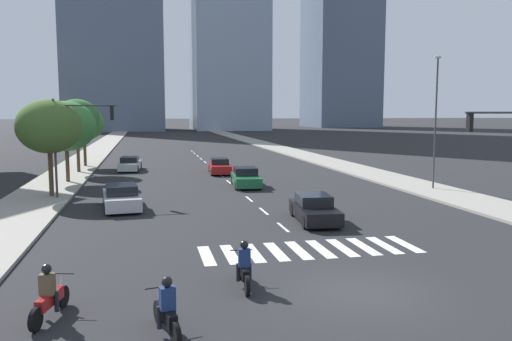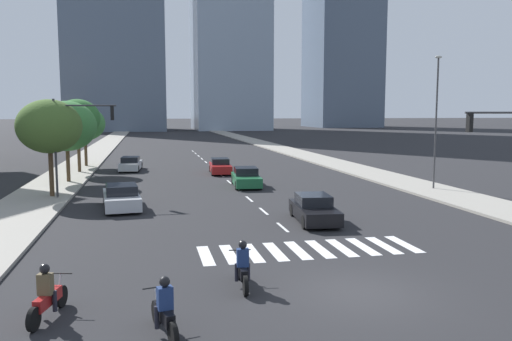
# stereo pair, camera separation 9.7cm
# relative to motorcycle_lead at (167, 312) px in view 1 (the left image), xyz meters

# --- Properties ---
(ground_plane) EXTENTS (800.00, 800.00, 0.00)m
(ground_plane) POSITION_rel_motorcycle_lead_xyz_m (5.79, 1.79, -0.58)
(ground_plane) COLOR #232326
(sidewalk_east) EXTENTS (4.00, 260.00, 0.15)m
(sidewalk_east) POSITION_rel_motorcycle_lead_xyz_m (18.55, 31.79, -0.51)
(sidewalk_east) COLOR gray
(sidewalk_east) RESTS_ON ground
(sidewalk_west) EXTENTS (4.00, 260.00, 0.15)m
(sidewalk_west) POSITION_rel_motorcycle_lead_xyz_m (-6.98, 31.79, -0.51)
(sidewalk_west) COLOR gray
(sidewalk_west) RESTS_ON ground
(crosswalk_near) EXTENTS (8.55, 2.70, 0.01)m
(crosswalk_near) POSITION_rel_motorcycle_lead_xyz_m (5.79, 6.69, -0.58)
(crosswalk_near) COLOR silver
(crosswalk_near) RESTS_ON ground
(lane_divider_center) EXTENTS (0.14, 50.00, 0.01)m
(lane_divider_center) POSITION_rel_motorcycle_lead_xyz_m (5.79, 34.69, -0.58)
(lane_divider_center) COLOR silver
(lane_divider_center) RESTS_ON ground
(motorcycle_lead) EXTENTS (0.81, 2.06, 1.49)m
(motorcycle_lead) POSITION_rel_motorcycle_lead_xyz_m (0.00, 0.00, 0.00)
(motorcycle_lead) COLOR black
(motorcycle_lead) RESTS_ON ground
(motorcycle_trailing) EXTENTS (0.70, 2.15, 1.49)m
(motorcycle_trailing) POSITION_rel_motorcycle_lead_xyz_m (2.46, 2.98, -0.00)
(motorcycle_trailing) COLOR black
(motorcycle_trailing) RESTS_ON ground
(motorcycle_third) EXTENTS (0.87, 2.15, 1.49)m
(motorcycle_third) POSITION_rel_motorcycle_lead_xyz_m (-2.94, 1.65, -0.00)
(motorcycle_third) COLOR black
(motorcycle_third) RESTS_ON ground
(sedan_silver_0) EXTENTS (2.32, 4.93, 1.37)m
(sedan_silver_0) POSITION_rel_motorcycle_lead_xyz_m (-1.79, 17.10, 0.05)
(sedan_silver_0) COLOR #B7BABF
(sedan_silver_0) RESTS_ON ground
(sedan_green_1) EXTENTS (2.17, 4.64, 1.37)m
(sedan_green_1) POSITION_rel_motorcycle_lead_xyz_m (6.61, 24.05, 0.04)
(sedan_green_1) COLOR #1E6038
(sedan_green_1) RESTS_ON ground
(sedan_red_2) EXTENTS (1.98, 4.67, 1.31)m
(sedan_red_2) POSITION_rel_motorcycle_lead_xyz_m (5.89, 32.34, 0.02)
(sedan_red_2) COLOR maroon
(sedan_red_2) RESTS_ON ground
(sedan_black_3) EXTENTS (2.14, 4.54, 1.32)m
(sedan_black_3) POSITION_rel_motorcycle_lead_xyz_m (7.62, 11.60, 0.02)
(sedan_black_3) COLOR black
(sedan_black_3) RESTS_ON ground
(sedan_silver_4) EXTENTS (2.08, 4.68, 1.29)m
(sedan_silver_4) POSITION_rel_motorcycle_lead_xyz_m (-1.84, 36.12, 0.01)
(sedan_silver_4) COLOR #B7BABF
(sedan_silver_4) RESTS_ON ground
(traffic_signal_near) EXTENTS (3.88, 0.28, 5.57)m
(traffic_signal_near) POSITION_rel_motorcycle_lead_xyz_m (16.32, 9.23, 3.36)
(traffic_signal_near) COLOR #333335
(traffic_signal_near) RESTS_ON sidewalk_east
(traffic_signal_far) EXTENTS (3.95, 0.28, 5.99)m
(traffic_signal_far) POSITION_rel_motorcycle_lead_xyz_m (-4.46, 20.91, 3.63)
(traffic_signal_far) COLOR #333335
(traffic_signal_far) RESTS_ON sidewalk_west
(street_lamp_east) EXTENTS (0.50, 0.24, 8.95)m
(street_lamp_east) POSITION_rel_motorcycle_lead_xyz_m (18.85, 19.55, 4.66)
(street_lamp_east) COLOR #3F3F42
(street_lamp_east) RESTS_ON sidewalk_east
(street_tree_nearest) EXTENTS (3.90, 3.90, 5.98)m
(street_tree_nearest) POSITION_rel_motorcycle_lead_xyz_m (-6.18, 21.48, 3.88)
(street_tree_nearest) COLOR #4C3823
(street_tree_nearest) RESTS_ON sidewalk_west
(street_tree_second) EXTENTS (4.39, 4.39, 6.03)m
(street_tree_second) POSITION_rel_motorcycle_lead_xyz_m (-6.18, 28.43, 3.72)
(street_tree_second) COLOR #4C3823
(street_tree_second) RESTS_ON sidewalk_west
(street_tree_third) EXTENTS (3.85, 3.85, 6.32)m
(street_tree_third) POSITION_rel_motorcycle_lead_xyz_m (-6.18, 34.89, 4.23)
(street_tree_third) COLOR #4C3823
(street_tree_third) RESTS_ON sidewalk_west
(street_tree_fourth) EXTENTS (3.85, 3.85, 5.72)m
(street_tree_fourth) POSITION_rel_motorcycle_lead_xyz_m (-6.18, 40.03, 3.63)
(street_tree_fourth) COLOR #4C3823
(street_tree_fourth) RESTS_ON sidewalk_west
(office_tower_right_skyline) EXTENTS (22.16, 25.17, 89.86)m
(office_tower_right_skyline) POSITION_rel_motorcycle_lead_xyz_m (68.25, 164.09, 39.65)
(office_tower_right_skyline) COLOR slate
(office_tower_right_skyline) RESTS_ON ground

